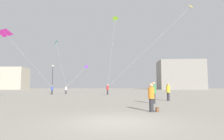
{
  "coord_description": "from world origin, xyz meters",
  "views": [
    {
      "loc": [
        -0.2,
        -7.61,
        1.43
      ],
      "look_at": [
        0.0,
        23.11,
        4.23
      ],
      "focal_mm": 29.29,
      "sensor_mm": 36.0,
      "label": 1
    }
  ],
  "objects_px": {
    "person_in_orange": "(151,96)",
    "person_in_white": "(66,89)",
    "building_left_hall": "(0,78)",
    "kite_emerald_delta": "(56,43)",
    "kite_violet_diamond": "(86,67)",
    "person_in_green": "(154,92)",
    "kite_amber_diamond": "(190,8)",
    "building_centre_hall": "(180,75)",
    "person_in_red": "(108,89)",
    "handbag_beside_flyer": "(157,110)",
    "person_in_yellow": "(168,91)",
    "person_in_blue": "(52,89)",
    "lamppost_west": "(53,75)",
    "kite_magenta_delta": "(6,34)",
    "kite_lime_delta": "(115,21)"
  },
  "relations": [
    {
      "from": "person_in_orange",
      "to": "person_in_white",
      "type": "distance_m",
      "value": 27.31
    },
    {
      "from": "kite_amber_diamond",
      "to": "handbag_beside_flyer",
      "type": "xyz_separation_m",
      "value": [
        -11.52,
        -20.95,
        -15.45
      ]
    },
    {
      "from": "person_in_blue",
      "to": "kite_amber_diamond",
      "type": "distance_m",
      "value": 28.98
    },
    {
      "from": "person_in_red",
      "to": "handbag_beside_flyer",
      "type": "bearing_deg",
      "value": 92.24
    },
    {
      "from": "person_in_orange",
      "to": "person_in_red",
      "type": "xyz_separation_m",
      "value": [
        -2.89,
        22.26,
        0.12
      ]
    },
    {
      "from": "person_in_red",
      "to": "handbag_beside_flyer",
      "type": "xyz_separation_m",
      "value": [
        3.24,
        -22.16,
        -0.89
      ]
    },
    {
      "from": "kite_lime_delta",
      "to": "lamppost_west",
      "type": "distance_m",
      "value": 16.83
    },
    {
      "from": "kite_magenta_delta",
      "to": "handbag_beside_flyer",
      "type": "xyz_separation_m",
      "value": [
        18.35,
        -16.06,
        -9.14
      ]
    },
    {
      "from": "person_in_orange",
      "to": "building_left_hall",
      "type": "distance_m",
      "value": 98.54
    },
    {
      "from": "building_left_hall",
      "to": "lamppost_west",
      "type": "bearing_deg",
      "value": -51.18
    },
    {
      "from": "person_in_green",
      "to": "person_in_white",
      "type": "height_order",
      "value": "person_in_green"
    },
    {
      "from": "person_in_green",
      "to": "kite_amber_diamond",
      "type": "bearing_deg",
      "value": 4.16
    },
    {
      "from": "person_in_orange",
      "to": "kite_amber_diamond",
      "type": "relative_size",
      "value": 0.1
    },
    {
      "from": "person_in_red",
      "to": "person_in_white",
      "type": "height_order",
      "value": "person_in_red"
    },
    {
      "from": "kite_emerald_delta",
      "to": "lamppost_west",
      "type": "bearing_deg",
      "value": -76.91
    },
    {
      "from": "kite_emerald_delta",
      "to": "kite_magenta_delta",
      "type": "height_order",
      "value": "kite_emerald_delta"
    },
    {
      "from": "kite_violet_diamond",
      "to": "kite_emerald_delta",
      "type": "bearing_deg",
      "value": 141.89
    },
    {
      "from": "person_in_blue",
      "to": "kite_lime_delta",
      "type": "xyz_separation_m",
      "value": [
        11.46,
        -2.2,
        12.14
      ]
    },
    {
      "from": "kite_magenta_delta",
      "to": "person_in_green",
      "type": "bearing_deg",
      "value": -29.79
    },
    {
      "from": "building_centre_hall",
      "to": "handbag_beside_flyer",
      "type": "bearing_deg",
      "value": -111.7
    },
    {
      "from": "person_in_red",
      "to": "building_left_hall",
      "type": "distance_m",
      "value": 79.45
    },
    {
      "from": "person_in_white",
      "to": "building_centre_hall",
      "type": "xyz_separation_m",
      "value": [
        43.86,
        56.87,
        6.4
      ]
    },
    {
      "from": "person_in_orange",
      "to": "kite_violet_diamond",
      "type": "bearing_deg",
      "value": -110.11
    },
    {
      "from": "person_in_white",
      "to": "handbag_beside_flyer",
      "type": "distance_m",
      "value": 27.37
    },
    {
      "from": "person_in_orange",
      "to": "handbag_beside_flyer",
      "type": "distance_m",
      "value": 0.86
    },
    {
      "from": "kite_amber_diamond",
      "to": "kite_lime_delta",
      "type": "bearing_deg",
      "value": -179.2
    },
    {
      "from": "person_in_white",
      "to": "kite_magenta_delta",
      "type": "height_order",
      "value": "kite_magenta_delta"
    },
    {
      "from": "person_in_yellow",
      "to": "handbag_beside_flyer",
      "type": "distance_m",
      "value": 8.68
    },
    {
      "from": "kite_magenta_delta",
      "to": "lamppost_west",
      "type": "height_order",
      "value": "kite_magenta_delta"
    },
    {
      "from": "building_centre_hall",
      "to": "person_in_orange",
      "type": "bearing_deg",
      "value": -111.89
    },
    {
      "from": "person_in_red",
      "to": "lamppost_west",
      "type": "xyz_separation_m",
      "value": [
        -11.39,
        4.67,
        2.82
      ]
    },
    {
      "from": "person_in_orange",
      "to": "kite_emerald_delta",
      "type": "bearing_deg",
      "value": -100.34
    },
    {
      "from": "person_in_orange",
      "to": "kite_emerald_delta",
      "type": "distance_m",
      "value": 39.61
    },
    {
      "from": "person_in_orange",
      "to": "kite_violet_diamond",
      "type": "xyz_separation_m",
      "value": [
        -7.54,
        27.74,
        4.67
      ]
    },
    {
      "from": "person_in_blue",
      "to": "lamppost_west",
      "type": "relative_size",
      "value": 0.29
    },
    {
      "from": "kite_amber_diamond",
      "to": "person_in_white",
      "type": "bearing_deg",
      "value": 170.17
    },
    {
      "from": "person_in_green",
      "to": "handbag_beside_flyer",
      "type": "distance_m",
      "value": 5.17
    },
    {
      "from": "kite_emerald_delta",
      "to": "kite_violet_diamond",
      "type": "relative_size",
      "value": 2.49
    },
    {
      "from": "person_in_white",
      "to": "kite_violet_diamond",
      "type": "distance_m",
      "value": 6.43
    },
    {
      "from": "kite_amber_diamond",
      "to": "kite_violet_diamond",
      "type": "xyz_separation_m",
      "value": [
        -19.41,
        6.69,
        -10.01
      ]
    },
    {
      "from": "person_in_white",
      "to": "building_left_hall",
      "type": "xyz_separation_m",
      "value": [
        -46.14,
        55.16,
        4.55
      ]
    },
    {
      "from": "kite_emerald_delta",
      "to": "lamppost_west",
      "type": "relative_size",
      "value": 2.0
    },
    {
      "from": "person_in_orange",
      "to": "person_in_yellow",
      "type": "relative_size",
      "value": 0.9
    },
    {
      "from": "building_centre_hall",
      "to": "person_in_red",
      "type": "bearing_deg",
      "value": -120.97
    },
    {
      "from": "kite_emerald_delta",
      "to": "kite_violet_diamond",
      "type": "xyz_separation_m",
      "value": [
        8.48,
        -6.65,
        -6.75
      ]
    },
    {
      "from": "person_in_white",
      "to": "building_centre_hall",
      "type": "relative_size",
      "value": 0.07
    },
    {
      "from": "person_in_green",
      "to": "handbag_beside_flyer",
      "type": "height_order",
      "value": "person_in_green"
    },
    {
      "from": "person_in_green",
      "to": "kite_amber_diamond",
      "type": "distance_m",
      "value": 24.04
    },
    {
      "from": "person_in_yellow",
      "to": "kite_magenta_delta",
      "type": "distance_m",
      "value": 24.41
    },
    {
      "from": "person_in_blue",
      "to": "kite_amber_diamond",
      "type": "bearing_deg",
      "value": -134.89
    }
  ]
}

